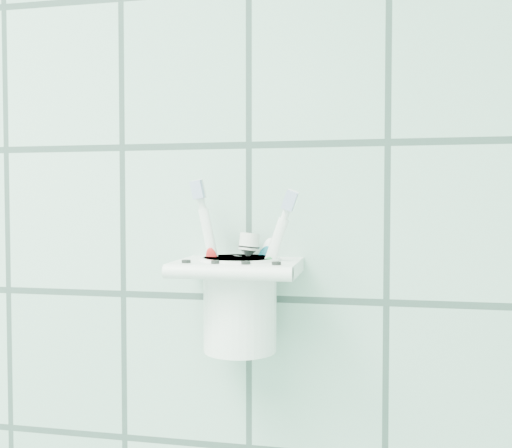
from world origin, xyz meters
TOP-DOWN VIEW (x-y plane):
  - holder_bracket at (0.64, 1.15)m, footprint 0.13×0.11m
  - cup at (0.64, 1.16)m, footprint 0.09×0.09m
  - toothbrush_pink at (0.63, 1.17)m, footprint 0.04×0.02m
  - toothbrush_blue at (0.63, 1.15)m, footprint 0.06×0.08m
  - toothbrush_orange at (0.64, 1.16)m, footprint 0.06×0.03m
  - toothpaste_tube at (0.64, 1.16)m, footprint 0.04×0.03m

SIDE VIEW (x-z plane):
  - cup at x=0.64m, z-range 1.20..1.31m
  - toothpaste_tube at x=0.64m, z-range 1.22..1.34m
  - holder_bracket at x=0.64m, z-range 1.27..1.31m
  - toothbrush_orange at x=0.64m, z-range 1.21..1.39m
  - toothbrush_pink at x=0.63m, z-range 1.21..1.39m
  - toothbrush_blue at x=0.63m, z-range 1.21..1.41m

